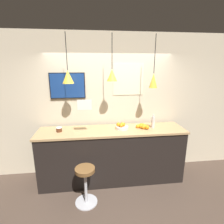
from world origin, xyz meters
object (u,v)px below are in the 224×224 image
fruit_bowl (122,127)px  spread_jar (59,130)px  bar_stool (85,180)px  juice_bottle (153,122)px  mounted_tv (68,86)px

fruit_bowl → spread_jar: (-1.18, 0.00, -0.01)m
bar_stool → juice_bottle: 1.65m
fruit_bowl → mounted_tv: size_ratio=0.35×
spread_jar → mounted_tv: 0.86m
fruit_bowl → mounted_tv: mounted_tv is taller
spread_jar → mounted_tv: bearing=66.4°
bar_stool → juice_bottle: juice_bottle is taller
fruit_bowl → juice_bottle: size_ratio=0.86×
bar_stool → spread_jar: (-0.47, 0.62, 0.68)m
juice_bottle → spread_jar: size_ratio=2.60×
spread_jar → mounted_tv: size_ratio=0.16×
fruit_bowl → juice_bottle: bearing=0.1°
bar_stool → fruit_bowl: fruit_bowl is taller
juice_bottle → mounted_tv: size_ratio=0.41×
mounted_tv → fruit_bowl: bearing=-19.7°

